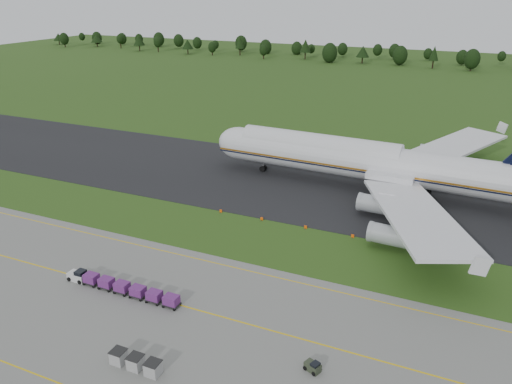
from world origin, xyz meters
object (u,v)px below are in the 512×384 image
at_px(utility_cart, 313,367).
at_px(edge_markers, 283,223).
at_px(baggage_train, 120,287).
at_px(aircraft, 372,162).
at_px(uld_row, 136,362).

distance_m(utility_cart, edge_markers, 38.06).
relative_size(utility_cart, edge_markers, 0.08).
distance_m(baggage_train, edge_markers, 33.12).
height_order(aircraft, baggage_train, aircraft).
relative_size(baggage_train, uld_row, 2.93).
bearing_deg(edge_markers, baggage_train, -114.23).
relative_size(aircraft, baggage_train, 4.14).
bearing_deg(aircraft, baggage_train, -114.54).
height_order(baggage_train, uld_row, uld_row).
height_order(utility_cart, edge_markers, utility_cart).
height_order(aircraft, utility_cart, aircraft).
distance_m(aircraft, uld_row, 67.32).
xyz_separation_m(utility_cart, edge_markers, (-16.62, 34.24, -0.28)).
distance_m(baggage_train, uld_row, 16.49).
xyz_separation_m(baggage_train, edge_markers, (13.59, 30.19, -0.69)).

